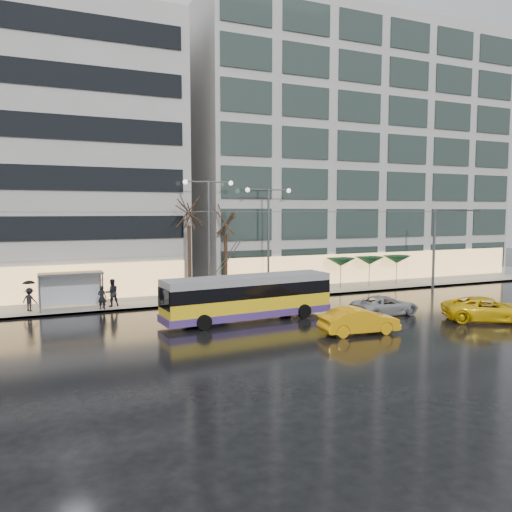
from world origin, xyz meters
TOP-DOWN VIEW (x-y plane):
  - ground at (0.00, 0.00)m, footprint 140.00×140.00m
  - sidewalk at (2.00, 14.00)m, footprint 80.00×10.00m
  - kerb at (2.00, 9.05)m, footprint 80.00×0.10m
  - building_right at (19.00, 19.00)m, footprint 32.00×14.00m
  - trolleybus at (2.04, 3.00)m, footprint 11.12×4.52m
  - catenary at (1.00, 7.94)m, footprint 42.24×5.12m
  - bus_shelter at (-8.38, 10.69)m, footprint 4.20×1.60m
  - street_lamp_near at (2.00, 10.80)m, footprint 3.96×0.36m
  - street_lamp_far at (7.00, 10.80)m, footprint 3.96×0.36m
  - tree_a at (0.50, 11.00)m, footprint 3.20×3.20m
  - tree_b at (3.50, 11.20)m, footprint 3.20×3.20m
  - parasol_a at (14.00, 11.00)m, footprint 2.50×2.50m
  - parasol_b at (17.00, 11.00)m, footprint 2.50×2.50m
  - parasol_c at (20.00, 11.00)m, footprint 2.50×2.50m
  - taxi_b at (6.45, -2.63)m, footprint 4.62×2.02m
  - taxi_c at (15.69, -3.13)m, footprint 5.92×4.84m
  - sedan_silver at (10.92, 0.88)m, footprint 4.78×2.41m
  - pedestrian_a at (-6.10, 9.45)m, footprint 1.27×1.28m
  - pedestrian_b at (-5.33, 10.34)m, footprint 1.03×0.85m
  - pedestrian_c at (-10.64, 10.74)m, footprint 1.17×1.13m

SIDE VIEW (x-z plane):
  - ground at x=0.00m, z-range 0.00..0.00m
  - sidewalk at x=2.00m, z-range 0.00..0.15m
  - kerb at x=2.00m, z-range 0.00..0.15m
  - sedan_silver at x=10.92m, z-range 0.00..1.30m
  - taxi_b at x=6.45m, z-range 0.00..1.48m
  - taxi_c at x=15.69m, z-range 0.00..1.50m
  - pedestrian_b at x=-5.33m, z-range 0.15..2.09m
  - pedestrian_c at x=-10.64m, z-range 0.21..2.32m
  - trolleybus at x=2.04m, z-range -1.17..3.92m
  - pedestrian_a at x=-6.10m, z-range 0.51..2.70m
  - bus_shelter at x=-8.38m, z-range 0.71..3.22m
  - parasol_a at x=14.00m, z-range 1.12..3.77m
  - parasol_b at x=17.00m, z-range 1.12..3.77m
  - parasol_c at x=20.00m, z-range 1.12..3.77m
  - catenary at x=1.00m, z-range 0.75..7.75m
  - street_lamp_far at x=7.00m, z-range 1.45..9.98m
  - street_lamp_near at x=2.00m, z-range 1.48..10.51m
  - tree_b at x=3.50m, z-range 2.55..10.25m
  - tree_a at x=0.50m, z-range 2.89..11.29m
  - building_right at x=19.00m, z-range 0.15..25.15m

